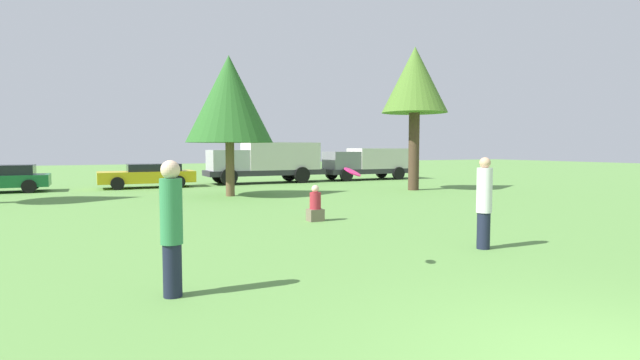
% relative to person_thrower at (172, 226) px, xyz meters
% --- Properties ---
extents(person_thrower, '(0.30, 0.30, 1.85)m').
position_rel_person_thrower_xyz_m(person_thrower, '(0.00, 0.00, 0.00)').
color(person_thrower, '#191E33').
rests_on(person_thrower, ground).
extents(person_catcher, '(0.30, 0.30, 1.82)m').
position_rel_person_thrower_xyz_m(person_catcher, '(6.07, 0.49, -0.03)').
color(person_catcher, '#191E33').
rests_on(person_catcher, ground).
extents(frisbee, '(0.31, 0.28, 0.20)m').
position_rel_person_thrower_xyz_m(frisbee, '(2.83, 0.08, 0.66)').
color(frisbee, '#F21E72').
extents(bystander_sitting, '(0.41, 0.34, 0.99)m').
position_rel_person_thrower_xyz_m(bystander_sitting, '(4.61, 5.24, -0.56)').
color(bystander_sitting, '#726651').
rests_on(bystander_sitting, ground).
extents(tree_1, '(3.57, 3.57, 5.80)m').
position_rel_person_thrower_xyz_m(tree_1, '(4.36, 12.98, 3.03)').
color(tree_1, brown).
rests_on(tree_1, ground).
extents(tree_2, '(3.08, 3.08, 6.73)m').
position_rel_person_thrower_xyz_m(tree_2, '(12.97, 11.97, 4.12)').
color(tree_2, '#473323').
rests_on(tree_2, ground).
extents(parked_car_green, '(4.04, 2.06, 1.24)m').
position_rel_person_thrower_xyz_m(parked_car_green, '(-4.49, 19.07, -0.32)').
color(parked_car_green, '#196633').
rests_on(parked_car_green, ground).
extents(parked_car_yellow, '(4.59, 1.99, 1.20)m').
position_rel_person_thrower_xyz_m(parked_car_yellow, '(1.80, 19.00, -0.33)').
color(parked_car_yellow, gold).
rests_on(parked_car_yellow, ground).
extents(delivery_truck_silver, '(6.78, 2.23, 2.31)m').
position_rel_person_thrower_xyz_m(delivery_truck_silver, '(8.28, 19.46, 0.32)').
color(delivery_truck_silver, '#2D2D33').
rests_on(delivery_truck_silver, ground).
extents(delivery_truck_grey, '(5.99, 2.21, 1.97)m').
position_rel_person_thrower_xyz_m(delivery_truck_grey, '(15.07, 19.45, 0.15)').
color(delivery_truck_grey, '#2D2D33').
rests_on(delivery_truck_grey, ground).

